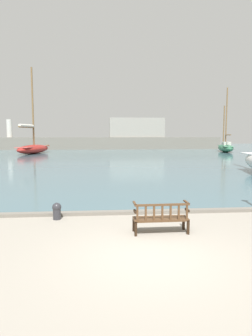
{
  "coord_description": "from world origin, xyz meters",
  "views": [
    {
      "loc": [
        -1.14,
        -6.76,
        2.88
      ],
      "look_at": [
        0.3,
        10.0,
        1.0
      ],
      "focal_mm": 32.0,
      "sensor_mm": 36.0,
      "label": 1
    }
  ],
  "objects": [
    {
      "name": "ground_plane",
      "position": [
        0.0,
        0.0,
        0.0
      ],
      "size": [
        160.0,
        160.0,
        0.0
      ],
      "primitive_type": "plane",
      "color": "gray"
    },
    {
      "name": "park_bench",
      "position": [
        0.61,
        1.65,
        0.47
      ],
      "size": [
        1.61,
        0.55,
        0.92
      ],
      "color": "black",
      "rests_on": "ground"
    },
    {
      "name": "mooring_bollard",
      "position": [
        -2.64,
        3.37,
        0.31
      ],
      "size": [
        0.31,
        0.31,
        0.58
      ],
      "color": "#2D2D33",
      "rests_on": "ground"
    },
    {
      "name": "sailboat_mid_port",
      "position": [
        -11.06,
        38.77,
        0.97
      ],
      "size": [
        4.53,
        9.9,
        12.55
      ],
      "color": "maroon",
      "rests_on": "harbor_water"
    },
    {
      "name": "quay_edge_kerb",
      "position": [
        0.0,
        3.85,
        0.06
      ],
      "size": [
        40.0,
        0.3,
        0.12
      ],
      "primitive_type": "cube",
      "color": "slate",
      "rests_on": "ground"
    },
    {
      "name": "harbor_water",
      "position": [
        0.0,
        44.0,
        0.04
      ],
      "size": [
        100.0,
        80.0,
        0.08
      ],
      "primitive_type": "cube",
      "color": "#476670",
      "rests_on": "ground"
    },
    {
      "name": "sailboat_outer_starboard",
      "position": [
        19.26,
        40.53,
        0.91
      ],
      "size": [
        3.73,
        7.98,
        10.31
      ],
      "color": "#2D6647",
      "rests_on": "harbor_water"
    },
    {
      "name": "far_breakwater",
      "position": [
        1.21,
        51.17,
        1.94
      ],
      "size": [
        44.5,
        2.4,
        6.1
      ],
      "color": "slate",
      "rests_on": "ground"
    }
  ]
}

